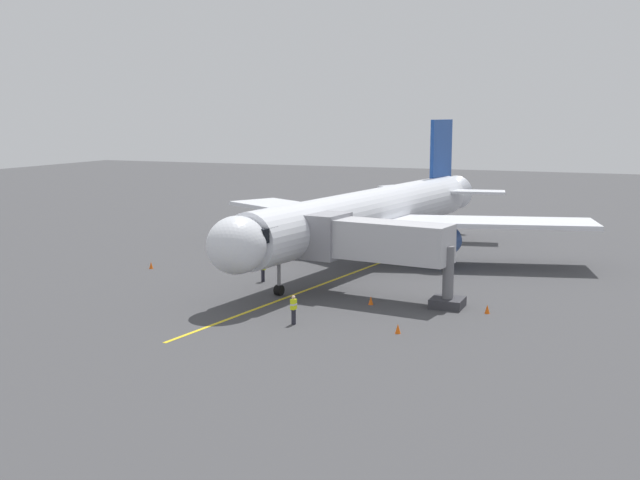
% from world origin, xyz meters
% --- Properties ---
extents(ground_plane, '(220.00, 220.00, 0.00)m').
position_xyz_m(ground_plane, '(0.00, 0.00, 0.00)').
color(ground_plane, '#424244').
extents(apron_lead_in_line, '(5.55, 39.68, 0.01)m').
position_xyz_m(apron_lead_in_line, '(-1.40, 7.22, 0.01)').
color(apron_lead_in_line, yellow).
rests_on(apron_lead_in_line, ground).
extents(airplane, '(34.50, 40.31, 11.50)m').
position_xyz_m(airplane, '(-1.44, 0.94, 4.00)').
color(airplane, silver).
rests_on(airplane, ground).
extents(jet_bridge, '(11.52, 4.26, 5.40)m').
position_xyz_m(jet_bridge, '(-5.26, 12.83, 3.76)').
color(jet_bridge, '#B7B7BC').
rests_on(jet_bridge, ground).
extents(ground_crew_marshaller, '(0.30, 0.43, 1.71)m').
position_xyz_m(ground_crew_marshaller, '(-3.54, 20.93, 0.89)').
color(ground_crew_marshaller, '#23232D').
rests_on(ground_crew_marshaller, ground).
extents(ground_crew_wing_walker, '(0.41, 0.27, 1.71)m').
position_xyz_m(ground_crew_wing_walker, '(3.35, 11.07, 0.89)').
color(ground_crew_wing_walker, '#23232D').
rests_on(ground_crew_wing_walker, ground).
extents(tug_near_nose, '(2.16, 2.65, 1.50)m').
position_xyz_m(tug_near_nose, '(10.22, -11.23, 0.70)').
color(tug_near_nose, '#9E9EA3').
rests_on(tug_near_nose, ground).
extents(safety_cone_nose_left, '(0.32, 0.32, 0.55)m').
position_xyz_m(safety_cone_nose_left, '(-13.45, 14.17, 0.28)').
color(safety_cone_nose_left, '#F2590F').
rests_on(safety_cone_nose_left, ground).
extents(safety_cone_nose_right, '(0.32, 0.32, 0.55)m').
position_xyz_m(safety_cone_nose_right, '(13.65, 10.09, 0.28)').
color(safety_cone_nose_right, '#F2590F').
rests_on(safety_cone_nose_right, ground).
extents(safety_cone_wing_port, '(0.32, 0.32, 0.55)m').
position_xyz_m(safety_cone_wing_port, '(-9.69, 20.51, 0.28)').
color(safety_cone_wing_port, '#F2590F').
rests_on(safety_cone_wing_port, ground).
extents(safety_cone_wing_starboard, '(0.32, 0.32, 0.55)m').
position_xyz_m(safety_cone_wing_starboard, '(-6.14, 14.72, 0.28)').
color(safety_cone_wing_starboard, '#F2590F').
rests_on(safety_cone_wing_starboard, ground).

